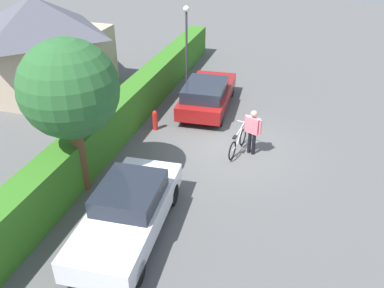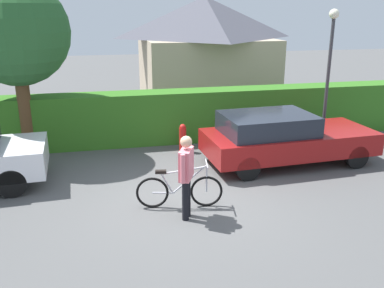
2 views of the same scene
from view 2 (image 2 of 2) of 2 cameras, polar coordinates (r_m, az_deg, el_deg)
The scene contains 9 objects.
ground_plane at distance 8.98m, azimuth -0.62°, elevation -7.79°, with size 60.00×60.00×0.00m, color #525252.
hedge_row at distance 12.72m, azimuth -4.59°, elevation 3.65°, with size 21.16×0.90×1.54m, color #326D1E.
house_distant at distance 18.00m, azimuth 1.73°, elevation 12.59°, with size 5.32×5.13×4.34m.
parked_car_far at distance 11.13m, azimuth 12.22°, elevation 0.90°, with size 4.48×2.07×1.36m.
bicycle at distance 8.60m, azimuth -1.69°, elevation -6.27°, with size 1.75×0.50×0.95m.
person_rider at distance 7.94m, azimuth -0.79°, elevation -3.68°, with size 0.38×0.62×1.66m.
street_lamp at distance 13.01m, azimuth 18.15°, elevation 11.07°, with size 0.28×0.28×3.88m.
tree_kerbside at distance 12.05m, azimuth -22.76°, elevation 13.67°, with size 2.77×2.77×4.69m.
fire_hydrant at distance 11.86m, azimuth -1.26°, elevation 0.86°, with size 0.20×0.20×0.81m.
Camera 2 is at (-1.63, -7.92, 3.90)m, focal length 39.44 mm.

